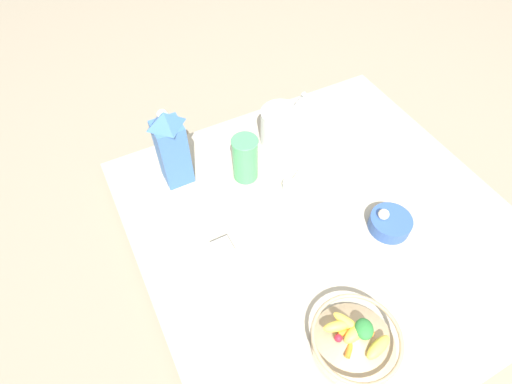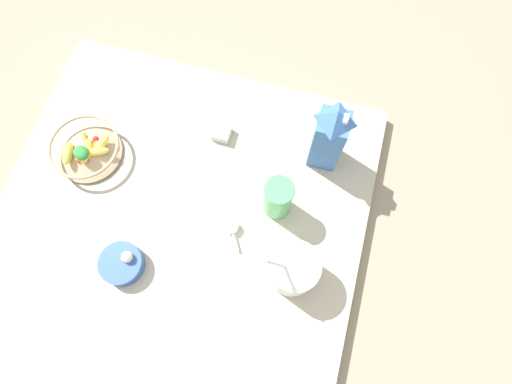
# 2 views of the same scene
# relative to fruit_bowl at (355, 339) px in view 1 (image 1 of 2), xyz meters

# --- Properties ---
(ground_plane) EXTENTS (6.00, 6.00, 0.00)m
(ground_plane) POSITION_rel_fruit_bowl_xyz_m (-0.14, -0.33, -0.08)
(ground_plane) COLOR gray
(countertop) EXTENTS (1.07, 1.07, 0.05)m
(countertop) POSITION_rel_fruit_bowl_xyz_m (-0.14, -0.33, -0.06)
(countertop) COLOR #B2A893
(countertop) RESTS_ON ground_plane
(fruit_bowl) EXTENTS (0.21, 0.21, 0.08)m
(fruit_bowl) POSITION_rel_fruit_bowl_xyz_m (0.00, 0.00, 0.00)
(fruit_bowl) COLOR tan
(fruit_bowl) RESTS_ON countertop
(milk_carton) EXTENTS (0.08, 0.08, 0.27)m
(milk_carton) POSITION_rel_fruit_bowl_xyz_m (0.18, -0.69, 0.10)
(milk_carton) COLOR #3D6BB2
(milk_carton) RESTS_ON countertop
(yogurt_tub) EXTENTS (0.13, 0.15, 0.25)m
(yogurt_tub) POSITION_rel_fruit_bowl_xyz_m (-0.19, -0.68, 0.04)
(yogurt_tub) COLOR white
(yogurt_tub) RESTS_ON countertop
(drinking_cup) EXTENTS (0.08, 0.08, 0.16)m
(drinking_cup) POSITION_rel_fruit_bowl_xyz_m (-0.01, -0.60, 0.04)
(drinking_cup) COLOR #4CB266
(drinking_cup) RESTS_ON countertop
(spice_jar) EXTENTS (0.05, 0.05, 0.03)m
(spice_jar) POSITION_rel_fruit_bowl_xyz_m (0.17, -0.37, -0.02)
(spice_jar) COLOR silver
(spice_jar) RESTS_ON countertop
(measuring_scoop) EXTENTS (0.08, 0.06, 0.03)m
(measuring_scoop) POSITION_rel_fruit_bowl_xyz_m (-0.11, -0.49, -0.02)
(measuring_scoop) COLOR white
(measuring_scoop) RESTS_ON countertop
(garlic_bowl) EXTENTS (0.12, 0.12, 0.07)m
(garlic_bowl) POSITION_rel_fruit_bowl_xyz_m (-0.29, -0.23, -0.01)
(garlic_bowl) COLOR #3356A3
(garlic_bowl) RESTS_ON countertop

